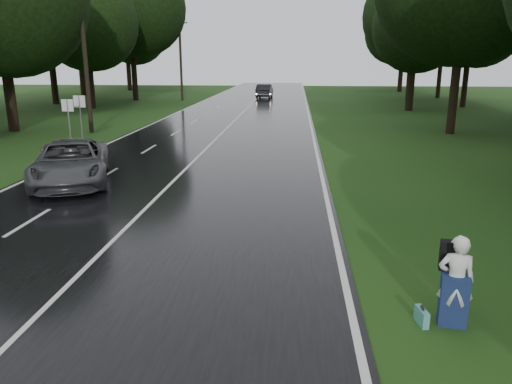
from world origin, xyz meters
The scene contains 17 objects.
ground centered at (0.00, 0.00, 0.00)m, with size 160.00×160.00×0.00m, color #1E4113.
road centered at (0.00, 20.00, 0.02)m, with size 12.00×140.00×0.04m, color black.
lane_center centered at (0.00, 20.00, 0.04)m, with size 0.12×140.00×0.01m, color silver.
grey_car centered at (-3.79, 6.65, 0.84)m, with size 2.65×5.74×1.60m, color #46494B.
far_car centered at (0.83, 50.21, 0.86)m, with size 1.74×4.99×1.64m, color black.
hitchhiker centered at (7.55, -2.73, 0.79)m, with size 0.68×0.64×1.70m.
suitcase centered at (7.02, -2.78, 0.15)m, with size 0.12×0.42×0.30m, color teal.
utility_pole_mid centered at (-8.50, 19.69, 0.00)m, with size 1.80×0.28×10.88m, color black, non-canonical shape.
utility_pole_far centered at (-8.50, 45.71, 0.00)m, with size 1.80×0.28×9.52m, color black, non-canonical shape.
road_sign_a centered at (-7.20, 13.95, 0.00)m, with size 0.63×0.10×2.61m, color white, non-canonical shape.
road_sign_b centered at (-7.20, 15.40, 0.00)m, with size 0.65×0.10×2.70m, color white, non-canonical shape.
tree_left_d centered at (-14.00, 20.12, 0.00)m, with size 9.01×9.01×14.07m, color black, non-canonical shape.
tree_left_e centered at (-15.01, 35.42, 0.00)m, with size 8.77×8.77×13.70m, color black, non-canonical shape.
tree_left_f centered at (-14.08, 45.84, 0.00)m, with size 11.73×11.73×18.34m, color black, non-canonical shape.
tree_right_d centered at (14.63, 21.28, 0.00)m, with size 10.28×10.28×16.06m, color black, non-canonical shape.
tree_right_e centered at (15.22, 35.97, 0.00)m, with size 8.37×8.37×13.08m, color black, non-canonical shape.
tree_right_f centered at (17.75, 48.14, 0.00)m, with size 9.98×9.98×15.60m, color black, non-canonical shape.
Camera 1 is at (4.68, -10.81, 4.61)m, focal length 34.09 mm.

